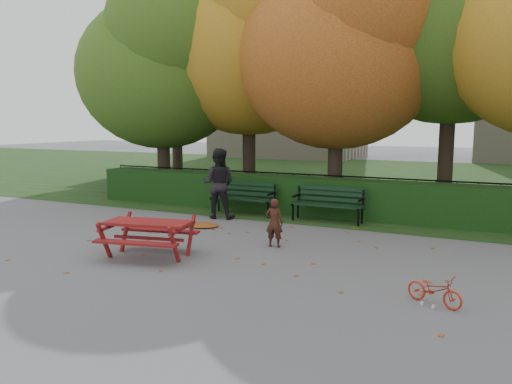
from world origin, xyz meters
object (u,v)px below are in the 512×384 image
at_px(tree_f, 179,44).
at_px(bench_right, 328,201).
at_px(tree_a, 165,61).
at_px(picnic_table, 148,229).
at_px(tree_b, 255,32).
at_px(adult, 218,183).
at_px(child, 274,223).
at_px(bench_left, 244,195).
at_px(bicycle, 435,290).
at_px(tree_c, 347,40).

bearing_deg(tree_f, bench_right, -33.92).
xyz_separation_m(tree_a, picnic_table, (4.28, -6.56, -3.99)).
relative_size(tree_b, adult, 4.79).
height_order(picnic_table, child, child).
bearing_deg(bench_left, picnic_table, -85.17).
bearing_deg(tree_f, tree_b, -27.99).
relative_size(picnic_table, adult, 0.99).
xyz_separation_m(picnic_table, adult, (-0.74, 3.88, 0.39)).
height_order(tree_f, bench_left, tree_f).
distance_m(tree_f, bicycle, 16.41).
distance_m(tree_b, bicycle, 11.64).
bearing_deg(child, bench_left, -60.99).
bearing_deg(child, tree_c, -96.85).
bearing_deg(tree_b, tree_f, 152.01).
xyz_separation_m(tree_c, picnic_table, (-1.74, -6.94, -4.30)).
xyz_separation_m(tree_b, tree_f, (-4.69, 2.49, 0.29)).
distance_m(tree_a, picnic_table, 8.79).
bearing_deg(tree_b, bench_right, -40.67).
xyz_separation_m(bench_right, adult, (-2.74, -0.80, 0.40)).
bearing_deg(bench_right, child, -93.66).
height_order(picnic_table, bicycle, picnic_table).
relative_size(tree_b, tree_c, 1.10).
distance_m(tree_a, bicycle, 12.40).
bearing_deg(tree_a, picnic_table, -56.86).
height_order(tree_a, tree_b, tree_b).
bearing_deg(bicycle, tree_c, 47.85).
height_order(child, bicycle, child).
bearing_deg(bench_right, tree_b, 139.33).
xyz_separation_m(tree_a, bench_left, (3.89, -1.88, -4.00)).
relative_size(tree_a, bench_right, 4.16).
bearing_deg(bicycle, tree_f, 70.01).
xyz_separation_m(tree_b, bicycle, (6.66, -8.02, -5.19)).
height_order(child, adult, adult).
xyz_separation_m(tree_b, adult, (0.80, -3.85, -4.49)).
relative_size(tree_c, picnic_table, 4.41).
height_order(adult, bicycle, adult).
height_order(tree_f, bench_right, tree_f).
bearing_deg(bench_right, bench_left, 180.00).
bearing_deg(tree_f, tree_a, -62.02).
height_order(picnic_table, adult, adult).
height_order(tree_a, bicycle, tree_a).
relative_size(tree_a, adult, 4.08).
bearing_deg(bench_left, tree_b, 110.58).
xyz_separation_m(tree_f, bench_right, (8.23, -5.54, -5.17)).
height_order(tree_b, bench_left, tree_b).
relative_size(tree_c, bench_left, 4.44).
bearing_deg(adult, bench_left, -127.04).
bearing_deg(adult, picnic_table, 86.90).
xyz_separation_m(tree_f, picnic_table, (6.23, -10.22, -5.16)).
height_order(tree_c, picnic_table, tree_c).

